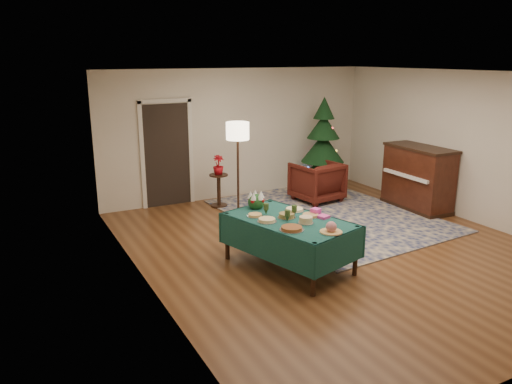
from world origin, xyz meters
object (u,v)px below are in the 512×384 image
piano (418,179)px  christmas_tree (323,150)px  armchair (317,180)px  potted_plant (218,169)px  floor_lamp (238,137)px  gift_box (316,212)px  side_table (219,191)px  buffet_table (289,229)px

piano → christmas_tree: bearing=115.5°
armchair → potted_plant: (-1.97, 0.57, 0.32)m
floor_lamp → christmas_tree: size_ratio=0.84×
potted_plant → christmas_tree: christmas_tree is taller
gift_box → piano: bearing=21.1°
armchair → christmas_tree: bearing=-139.7°
side_table → potted_plant: (0.00, 0.00, 0.45)m
armchair → potted_plant: bearing=-23.4°
armchair → side_table: 2.06m
armchair → christmas_tree: size_ratio=0.43×
buffet_table → piano: (3.72, 1.27, 0.04)m
armchair → potted_plant: size_ratio=2.37×
armchair → side_table: bearing=-23.4°
floor_lamp → potted_plant: bearing=101.2°
armchair → side_table: armchair is taller
gift_box → piano: size_ratio=0.08×
potted_plant → side_table: bearing=-90.0°
christmas_tree → side_table: bearing=-179.9°
potted_plant → gift_box: bearing=-87.4°
christmas_tree → piano: size_ratio=1.43×
side_table → piano: bearing=-29.4°
buffet_table → potted_plant: (0.30, 3.20, 0.20)m
side_table → potted_plant: 0.45m
buffet_table → floor_lamp: size_ratio=1.17×
buffet_table → gift_box: bearing=0.6°
gift_box → side_table: 3.23m
armchair → floor_lamp: 2.12m
buffet_table → christmas_tree: (2.80, 3.20, 0.37)m
christmas_tree → buffet_table: bearing=-131.2°
gift_box → floor_lamp: size_ratio=0.06×
armchair → floor_lamp: (-1.84, -0.06, 1.04)m
christmas_tree → piano: christmas_tree is taller
buffet_table → gift_box: gift_box is taller
side_table → christmas_tree: size_ratio=0.32×
buffet_table → potted_plant: size_ratio=5.37×
gift_box → floor_lamp: 2.66m
gift_box → potted_plant: size_ratio=0.30×
floor_lamp → potted_plant: floor_lamp is taller
buffet_table → potted_plant: 3.22m
side_table → piano: piano is taller
potted_plant → christmas_tree: bearing=0.1°
potted_plant → piano: size_ratio=0.26×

